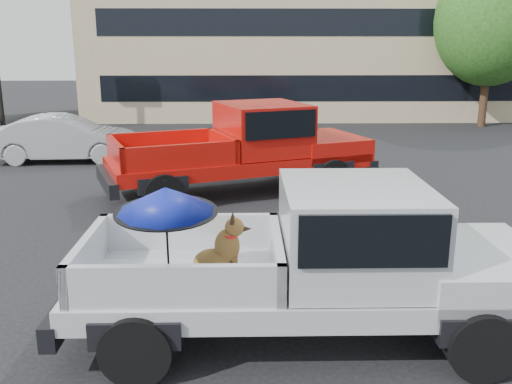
# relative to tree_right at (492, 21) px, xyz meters

# --- Properties ---
(ground) EXTENTS (90.00, 90.00, 0.00)m
(ground) POSITION_rel_tree_right_xyz_m (-9.00, -16.00, -4.21)
(ground) COLOR black
(ground) RESTS_ON ground
(stripe_left) EXTENTS (0.12, 5.00, 0.01)m
(stripe_left) POSITION_rel_tree_right_xyz_m (-12.00, -14.00, -4.21)
(stripe_left) COLOR silver
(stripe_left) RESTS_ON ground
(stripe_right) EXTENTS (0.12, 5.00, 0.01)m
(stripe_right) POSITION_rel_tree_right_xyz_m (-6.00, -14.00, -4.21)
(stripe_right) COLOR silver
(stripe_right) RESTS_ON ground
(motel_building) EXTENTS (20.40, 8.40, 6.30)m
(motel_building) POSITION_rel_tree_right_xyz_m (-7.00, 4.99, -1.00)
(motel_building) COLOR tan
(motel_building) RESTS_ON ground
(tree_right) EXTENTS (4.46, 4.46, 6.78)m
(tree_right) POSITION_rel_tree_right_xyz_m (0.00, 0.00, 0.00)
(tree_right) COLOR #332114
(tree_right) RESTS_ON ground
(tree_back) EXTENTS (4.68, 4.68, 7.11)m
(tree_back) POSITION_rel_tree_right_xyz_m (-3.00, 8.00, 0.20)
(tree_back) COLOR #332114
(tree_back) RESTS_ON ground
(silver_pickup) EXTENTS (5.69, 2.12, 2.06)m
(silver_pickup) POSITION_rel_tree_right_xyz_m (-8.89, -17.35, -3.16)
(silver_pickup) COLOR black
(silver_pickup) RESTS_ON ground
(red_pickup) EXTENTS (6.61, 4.23, 2.06)m
(red_pickup) POSITION_rel_tree_right_xyz_m (-9.66, -10.38, -3.08)
(red_pickup) COLOR black
(red_pickup) RESTS_ON ground
(silver_sedan) EXTENTS (4.20, 1.62, 1.36)m
(silver_sedan) POSITION_rel_tree_right_xyz_m (-15.21, -6.83, -3.53)
(silver_sedan) COLOR #A6AAAD
(silver_sedan) RESTS_ON ground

